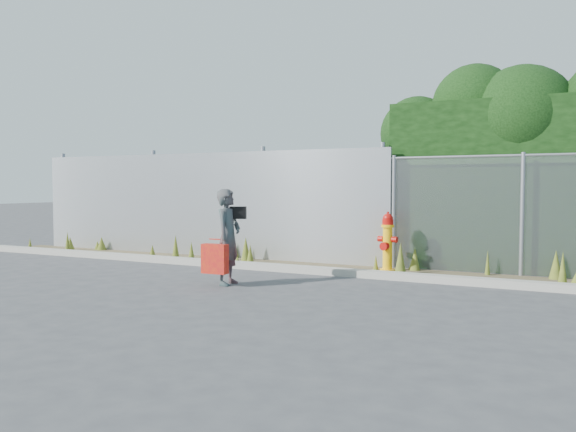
# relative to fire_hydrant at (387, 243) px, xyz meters

# --- Properties ---
(ground) EXTENTS (80.00, 80.00, 0.00)m
(ground) POSITION_rel_fire_hydrant_xyz_m (-1.08, -2.52, -0.51)
(ground) COLOR #3D3D3F
(ground) RESTS_ON ground
(curb) EXTENTS (16.00, 0.22, 0.12)m
(curb) POSITION_rel_fire_hydrant_xyz_m (-1.08, -0.72, -0.45)
(curb) COLOR gray
(curb) RESTS_ON ground
(weed_strip) EXTENTS (16.00, 1.34, 0.54)m
(weed_strip) POSITION_rel_fire_hydrant_xyz_m (-0.81, -0.09, -0.38)
(weed_strip) COLOR brown
(weed_strip) RESTS_ON ground
(corrugated_fence) EXTENTS (8.50, 0.21, 2.30)m
(corrugated_fence) POSITION_rel_fire_hydrant_xyz_m (-4.32, 0.48, 0.59)
(corrugated_fence) COLOR #ADB0B4
(corrugated_fence) RESTS_ON ground
(fire_hydrant) EXTENTS (0.35, 0.32, 1.05)m
(fire_hydrant) POSITION_rel_fire_hydrant_xyz_m (0.00, 0.00, 0.00)
(fire_hydrant) COLOR yellow
(fire_hydrant) RESTS_ON ground
(woman) EXTENTS (0.40, 0.56, 1.45)m
(woman) POSITION_rel_fire_hydrant_xyz_m (-1.83, -2.26, 0.22)
(woman) COLOR #0F6360
(woman) RESTS_ON ground
(red_tote_bag) EXTENTS (0.40, 0.15, 0.52)m
(red_tote_bag) POSITION_rel_fire_hydrant_xyz_m (-1.91, -2.51, -0.09)
(red_tote_bag) COLOR #B60A17
(black_shoulder_bag) EXTENTS (0.25, 0.10, 0.19)m
(black_shoulder_bag) POSITION_rel_fire_hydrant_xyz_m (-1.72, -2.16, 0.58)
(black_shoulder_bag) COLOR black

